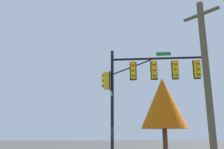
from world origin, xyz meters
The scene contains 3 objects.
signal_pole_assembly centered at (2.02, -0.34, 5.46)m, with size 6.67×1.63×7.40m.
utility_pole centered at (3.98, -4.69, 4.27)m, with size 1.20×1.49×8.31m.
tree_far centered at (5.07, 6.42, 4.81)m, with size 4.14×4.14×7.13m.
Camera 1 is at (-0.96, -14.83, 2.13)m, focal length 38.10 mm.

